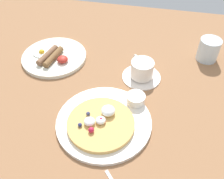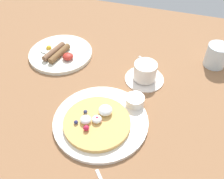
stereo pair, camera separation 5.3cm
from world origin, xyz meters
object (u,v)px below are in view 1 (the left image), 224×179
(pancake_plate, at_px, (104,122))
(water_glass, at_px, (209,50))
(syrup_ramekin, at_px, (136,98))
(coffee_cup, at_px, (142,69))
(breakfast_plate, at_px, (54,57))
(coffee_saucer, at_px, (141,76))

(pancake_plate, bearing_deg, water_glass, 50.84)
(pancake_plate, height_order, water_glass, water_glass)
(syrup_ramekin, xyz_separation_m, coffee_cup, (0.00, 0.13, 0.01))
(syrup_ramekin, xyz_separation_m, water_glass, (0.22, 0.28, 0.02))
(pancake_plate, relative_size, breakfast_plate, 1.16)
(coffee_saucer, bearing_deg, coffee_cup, 122.97)
(syrup_ramekin, height_order, water_glass, water_glass)
(coffee_saucer, height_order, coffee_cup, coffee_cup)
(syrup_ramekin, bearing_deg, breakfast_plate, 153.27)
(syrup_ramekin, relative_size, coffee_cup, 0.58)
(breakfast_plate, distance_m, coffee_saucer, 0.33)
(water_glass, bearing_deg, breakfast_plate, -168.35)
(coffee_saucer, relative_size, water_glass, 1.61)
(coffee_cup, height_order, water_glass, water_glass)
(pancake_plate, bearing_deg, breakfast_plate, 134.07)
(coffee_cup, xyz_separation_m, water_glass, (0.22, 0.15, 0.00))
(pancake_plate, height_order, breakfast_plate, breakfast_plate)
(coffee_cup, bearing_deg, syrup_ramekin, -90.64)
(water_glass, bearing_deg, coffee_cup, -145.68)
(coffee_saucer, xyz_separation_m, water_glass, (0.22, 0.15, 0.04))
(syrup_ramekin, relative_size, breakfast_plate, 0.24)
(pancake_plate, height_order, syrup_ramekin, syrup_ramekin)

